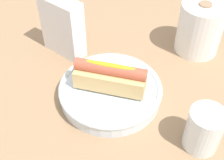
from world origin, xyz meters
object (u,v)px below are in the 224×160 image
at_px(hotdog_front, 112,77).
at_px(water_glass, 204,130).
at_px(serving_bowl, 112,92).
at_px(paper_towel_roll, 200,28).
at_px(napkin_box, 63,27).

bearing_deg(hotdog_front, water_glass, -2.80).
distance_m(serving_bowl, hotdog_front, 0.04).
bearing_deg(water_glass, hotdog_front, 177.20).
distance_m(hotdog_front, paper_towel_roll, 0.28).
bearing_deg(serving_bowl, napkin_box, 158.63).
bearing_deg(paper_towel_roll, water_glass, -67.03).
distance_m(serving_bowl, napkin_box, 0.21).
height_order(serving_bowl, water_glass, water_glass).
bearing_deg(hotdog_front, napkin_box, 158.63).
xyz_separation_m(paper_towel_roll, napkin_box, (-0.28, -0.19, 0.01)).
distance_m(water_glass, napkin_box, 0.41).
relative_size(serving_bowl, napkin_box, 1.50).
bearing_deg(napkin_box, paper_towel_roll, 39.73).
distance_m(serving_bowl, water_glass, 0.21).
relative_size(water_glass, napkin_box, 0.60).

